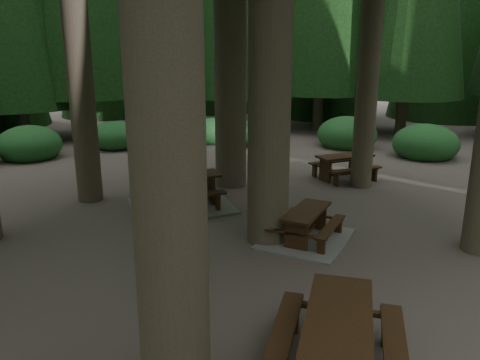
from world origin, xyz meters
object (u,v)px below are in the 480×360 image
picnic_table_a (306,231)px  picnic_table_e (338,336)px  picnic_table_c (181,196)px  picnic_table_d (345,163)px

picnic_table_a → picnic_table_e: bearing=-156.3°
picnic_table_c → picnic_table_e: 6.95m
picnic_table_a → picnic_table_e: 4.26m
picnic_table_c → picnic_table_d: (5.40, -0.31, 0.20)m
picnic_table_a → picnic_table_d: picnic_table_d is taller
picnic_table_a → picnic_table_d: 5.20m
picnic_table_c → picnic_table_e: (-1.28, -6.82, 0.27)m
picnic_table_d → picnic_table_e: bearing=-126.3°
picnic_table_d → picnic_table_e: size_ratio=0.77×
picnic_table_a → picnic_table_c: (-1.21, 3.38, 0.08)m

